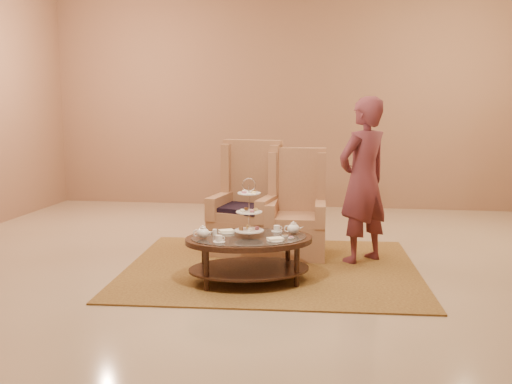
% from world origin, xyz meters
% --- Properties ---
extents(ground, '(8.00, 8.00, 0.00)m').
position_xyz_m(ground, '(0.00, 0.00, 0.00)').
color(ground, tan).
rests_on(ground, ground).
extents(ceiling, '(8.00, 8.00, 0.02)m').
position_xyz_m(ceiling, '(0.00, 0.00, 0.00)').
color(ceiling, silver).
rests_on(ceiling, ground).
extents(wall_back, '(8.00, 0.04, 3.50)m').
position_xyz_m(wall_back, '(0.00, 4.00, 1.75)').
color(wall_back, '#90684E').
rests_on(wall_back, ground).
extents(rug, '(3.09, 2.63, 0.02)m').
position_xyz_m(rug, '(0.11, 0.25, 0.01)').
color(rug, olive).
rests_on(rug, ground).
extents(tea_table, '(1.38, 1.12, 1.00)m').
position_xyz_m(tea_table, '(-0.04, -0.25, 0.36)').
color(tea_table, black).
rests_on(tea_table, ground).
extents(armchair_left, '(0.79, 0.81, 1.27)m').
position_xyz_m(armchair_left, '(-0.25, 0.92, 0.43)').
color(armchair_left, '#A6724E').
rests_on(armchair_left, ground).
extents(armchair_right, '(0.66, 0.69, 1.19)m').
position_xyz_m(armchair_right, '(0.32, 0.85, 0.40)').
color(armchair_right, '#A6724E').
rests_on(armchair_right, ground).
extents(person, '(0.76, 0.75, 1.76)m').
position_xyz_m(person, '(1.03, 0.64, 0.88)').
color(person, brown).
rests_on(person, ground).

